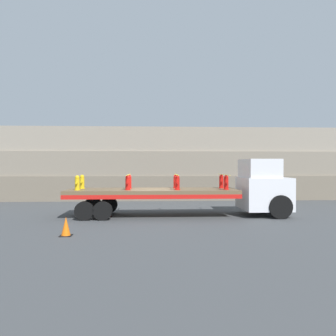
% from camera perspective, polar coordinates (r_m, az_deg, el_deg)
% --- Properties ---
extents(ground_plane, '(120.00, 120.00, 0.00)m').
position_cam_1_polar(ground_plane, '(16.61, -2.71, -8.35)').
color(ground_plane, '#3F4244').
extents(rock_cliff, '(60.00, 3.30, 5.36)m').
position_cam_1_polar(rock_cliff, '(24.95, -2.79, 0.75)').
color(rock_cliff, '#706656').
rests_on(rock_cliff, ground_plane).
extents(truck_cab, '(2.26, 2.68, 2.86)m').
position_cam_1_polar(truck_cab, '(17.43, 16.42, -3.26)').
color(truck_cab, silver).
rests_on(truck_cab, ground_plane).
extents(flatbed_trailer, '(8.42, 2.60, 1.35)m').
position_cam_1_polar(flatbed_trailer, '(16.48, -4.52, -4.57)').
color(flatbed_trailer, brown).
rests_on(flatbed_trailer, ground_plane).
extents(fire_hydrant_yellow_near_0, '(0.28, 0.45, 0.72)m').
position_cam_1_polar(fire_hydrant_yellow_near_0, '(16.28, -15.52, -2.54)').
color(fire_hydrant_yellow_near_0, gold).
rests_on(fire_hydrant_yellow_near_0, flatbed_trailer).
extents(fire_hydrant_yellow_far_0, '(0.28, 0.45, 0.72)m').
position_cam_1_polar(fire_hydrant_yellow_far_0, '(17.35, -14.73, -2.36)').
color(fire_hydrant_yellow_far_0, gold).
rests_on(fire_hydrant_yellow_far_0, flatbed_trailer).
extents(fire_hydrant_red_near_1, '(0.28, 0.45, 0.72)m').
position_cam_1_polar(fire_hydrant_red_near_1, '(15.93, -7.04, -2.59)').
color(fire_hydrant_red_near_1, red).
rests_on(fire_hydrant_red_near_1, flatbed_trailer).
extents(fire_hydrant_red_far_1, '(0.28, 0.45, 0.72)m').
position_cam_1_polar(fire_hydrant_red_far_1, '(17.03, -6.77, -2.40)').
color(fire_hydrant_red_far_1, red).
rests_on(fire_hydrant_red_far_1, flatbed_trailer).
extents(fire_hydrant_red_near_2, '(0.28, 0.45, 0.72)m').
position_cam_1_polar(fire_hydrant_red_near_2, '(15.94, 1.63, -2.59)').
color(fire_hydrant_red_near_2, red).
rests_on(fire_hydrant_red_near_2, flatbed_trailer).
extents(fire_hydrant_red_far_2, '(0.28, 0.45, 0.72)m').
position_cam_1_polar(fire_hydrant_red_far_2, '(17.03, 1.34, -2.39)').
color(fire_hydrant_red_far_2, red).
rests_on(fire_hydrant_red_far_2, flatbed_trailer).
extents(fire_hydrant_red_near_3, '(0.28, 0.45, 0.72)m').
position_cam_1_polar(fire_hydrant_red_near_3, '(16.31, 10.10, -2.52)').
color(fire_hydrant_red_near_3, red).
rests_on(fire_hydrant_red_near_3, flatbed_trailer).
extents(fire_hydrant_red_far_3, '(0.28, 0.45, 0.72)m').
position_cam_1_polar(fire_hydrant_red_far_3, '(17.38, 9.28, -2.34)').
color(fire_hydrant_red_far_3, red).
rests_on(fire_hydrant_red_far_3, flatbed_trailer).
extents(cargo_strap_rear, '(0.05, 2.70, 0.01)m').
position_cam_1_polar(cargo_strap_rear, '(16.46, -6.90, -1.18)').
color(cargo_strap_rear, yellow).
rests_on(cargo_strap_rear, fire_hydrant_red_near_1).
extents(cargo_strap_middle, '(0.05, 2.70, 0.01)m').
position_cam_1_polar(cargo_strap_middle, '(16.47, 1.48, -1.18)').
color(cargo_strap_middle, yellow).
rests_on(cargo_strap_middle, fire_hydrant_red_near_2).
extents(cargo_strap_front, '(0.05, 2.70, 0.01)m').
position_cam_1_polar(cargo_strap_front, '(16.83, 9.67, -1.15)').
color(cargo_strap_front, yellow).
rests_on(cargo_strap_front, fire_hydrant_red_near_3).
extents(traffic_cone, '(0.42, 0.42, 0.68)m').
position_cam_1_polar(traffic_cone, '(12.50, -17.35, -9.72)').
color(traffic_cone, black).
rests_on(traffic_cone, ground_plane).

